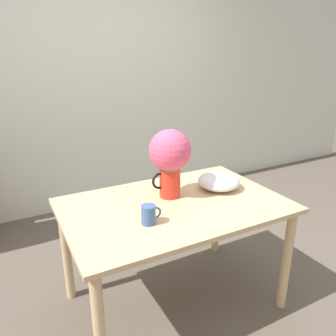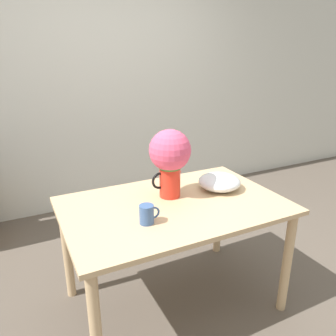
# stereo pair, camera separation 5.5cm
# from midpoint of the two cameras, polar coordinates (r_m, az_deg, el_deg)

# --- Properties ---
(ground_plane) EXTENTS (12.00, 12.00, 0.00)m
(ground_plane) POSITION_cam_midpoint_polar(r_m,az_deg,el_deg) (2.56, 2.63, -20.65)
(ground_plane) COLOR brown
(wall_back) EXTENTS (8.00, 0.05, 2.60)m
(wall_back) POSITION_cam_midpoint_polar(r_m,az_deg,el_deg) (3.61, -11.00, 13.59)
(wall_back) COLOR silver
(wall_back) RESTS_ON ground_plane
(table) EXTENTS (1.37, 0.89, 0.76)m
(table) POSITION_cam_midpoint_polar(r_m,az_deg,el_deg) (2.11, 1.81, -8.62)
(table) COLOR tan
(table) RESTS_ON ground_plane
(flower_vase) EXTENTS (0.27, 0.27, 0.45)m
(flower_vase) POSITION_cam_midpoint_polar(r_m,az_deg,el_deg) (2.07, 1.10, 2.02)
(flower_vase) COLOR red
(flower_vase) RESTS_ON table
(coffee_mug) EXTENTS (0.12, 0.08, 0.11)m
(coffee_mug) POSITION_cam_midpoint_polar(r_m,az_deg,el_deg) (1.82, -2.78, -8.05)
(coffee_mug) COLOR #385689
(coffee_mug) RESTS_ON table
(white_bowl) EXTENTS (0.29, 0.29, 0.11)m
(white_bowl) POSITION_cam_midpoint_polar(r_m,az_deg,el_deg) (2.29, 9.66, -2.39)
(white_bowl) COLOR silver
(white_bowl) RESTS_ON table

